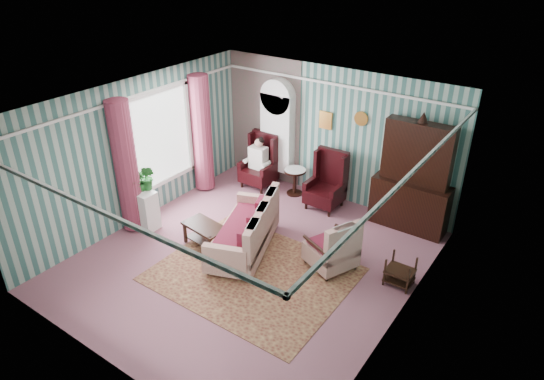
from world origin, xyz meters
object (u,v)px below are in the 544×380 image
Objects in this scene: nest_table at (400,271)px; sofa at (243,227)px; wingback_right at (325,181)px; floral_armchair at (331,244)px; wingback_left at (258,161)px; round_side_table at (295,182)px; dresser_hutch at (414,174)px; coffee_table at (205,235)px; plant_stand at (144,209)px; seated_woman at (258,163)px; bookcase at (277,138)px.

sofa reaches higher than nest_table.
wingback_right is 1.31× the size of floral_armchair.
wingback_left is 0.97m from round_side_table.
dresser_hutch is 4.13m from coffee_table.
plant_stand is at bearing -106.22° from wingback_left.
sofa is (-2.19, -2.52, -0.68)m from dresser_hutch.
round_side_table is (-0.85, 0.15, -0.33)m from wingback_right.
dresser_hutch is 1.89× the size of wingback_right.
wingback_right is at bearing 0.00° from wingback_left.
plant_stand is at bearing -172.27° from coffee_table.
seated_woman is 2.87m from plant_stand.
wingback_left is 0.04m from seated_woman.
wingback_right is (1.75, 0.00, 0.00)m from wingback_left.
seated_woman is at bearing 104.08° from coffee_table.
dresser_hutch is 1.89× the size of wingback_left.
dresser_hutch is 2.25m from floral_armchair.
seated_woman is 1.38× the size of coffee_table.
seated_woman reaches higher than nest_table.
wingback_right is at bearing -14.57° from bookcase.
bookcase is 1.79× the size of wingback_left.
wingback_left is 1.75m from wingback_right.
sofa is 1.64m from floral_armchair.
floral_armchair is at bearing -44.15° from round_side_table.
coffee_table is (1.44, 0.20, -0.18)m from plant_stand.
wingback_left is at bearing 73.78° from plant_stand.
coffee_table is (-2.24, -0.78, -0.25)m from floral_armchair.
wingback_right reaches higher than round_side_table.
wingback_left is 1.31× the size of floral_armchair.
wingback_left is (-3.50, -0.27, -0.55)m from dresser_hutch.
wingback_right is 2.08× the size of round_side_table.
seated_woman reaches higher than plant_stand.
dresser_hutch reaches higher than bookcase.
bookcase reaches higher than sofa.
wingback_right is at bearing -171.23° from dresser_hutch.
dresser_hutch is (3.25, -0.12, 0.06)m from bookcase.
dresser_hutch is at bearing 4.41° from seated_woman.
coffee_table is (0.64, -2.55, -0.37)m from seated_woman.
floral_armchair is at bearing -93.28° from sofa.
round_side_table is 0.63× the size of floral_armchair.
floral_armchair is (2.88, -1.77, -0.15)m from wingback_left.
seated_woman reaches higher than sofa.
wingback_left is (-0.25, -0.39, -0.50)m from bookcase.
wingback_left is 1.47× the size of coffee_table.
round_side_table is (0.65, -0.24, -0.82)m from bookcase.
plant_stand is at bearing -166.16° from nest_table.
sofa reaches higher than floral_armchair.
round_side_table is 2.72m from coffee_table.
bookcase is at bearing 74.15° from floral_armchair.
nest_table is (3.17, -1.70, -0.03)m from round_side_table.
floral_armchair is at bearing -106.88° from dresser_hutch.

